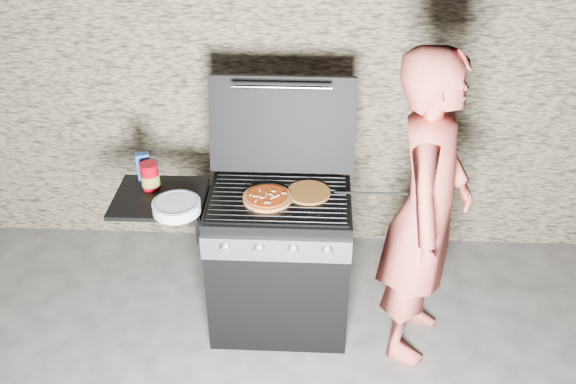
{
  "coord_description": "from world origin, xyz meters",
  "views": [
    {
      "loc": [
        0.19,
        -2.95,
        2.85
      ],
      "look_at": [
        0.05,
        0.0,
        0.95
      ],
      "focal_mm": 40.0,
      "sensor_mm": 36.0,
      "label": 1
    }
  ],
  "objects_px": {
    "sauce_jar": "(150,176)",
    "person": "(426,212)",
    "pizza_topped": "(267,197)",
    "gas_grill": "(237,261)"
  },
  "relations": [
    {
      "from": "pizza_topped",
      "to": "person",
      "type": "bearing_deg",
      "value": -5.96
    },
    {
      "from": "sauce_jar",
      "to": "pizza_topped",
      "type": "bearing_deg",
      "value": -8.7
    },
    {
      "from": "pizza_topped",
      "to": "sauce_jar",
      "type": "bearing_deg",
      "value": 171.3
    },
    {
      "from": "pizza_topped",
      "to": "sauce_jar",
      "type": "distance_m",
      "value": 0.68
    },
    {
      "from": "pizza_topped",
      "to": "gas_grill",
      "type": "bearing_deg",
      "value": 173.88
    },
    {
      "from": "sauce_jar",
      "to": "person",
      "type": "bearing_deg",
      "value": -7.17
    },
    {
      "from": "gas_grill",
      "to": "person",
      "type": "bearing_deg",
      "value": -5.99
    },
    {
      "from": "gas_grill",
      "to": "pizza_topped",
      "type": "xyz_separation_m",
      "value": [
        0.19,
        -0.02,
        0.47
      ]
    },
    {
      "from": "pizza_topped",
      "to": "person",
      "type": "distance_m",
      "value": 0.86
    },
    {
      "from": "gas_grill",
      "to": "person",
      "type": "relative_size",
      "value": 0.73
    }
  ]
}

